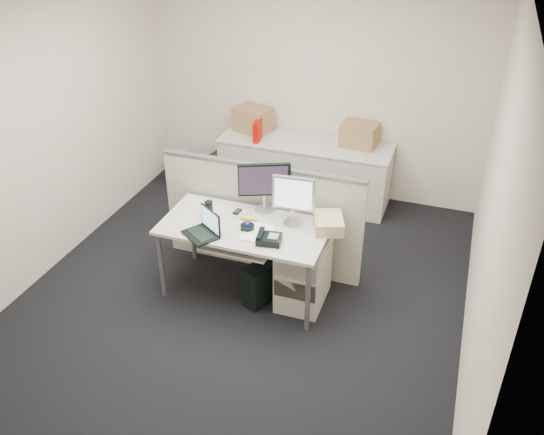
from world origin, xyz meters
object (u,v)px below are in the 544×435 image
at_px(desk, 244,232).
at_px(monitor_main, 264,187).
at_px(laptop, 199,225).
at_px(desk_phone, 269,239).

bearing_deg(desk, monitor_main, 76.69).
bearing_deg(laptop, desk_phone, 43.64).
xyz_separation_m(desk, monitor_main, (0.08, 0.32, 0.31)).
height_order(desk, desk_phone, desk_phone).
relative_size(monitor_main, desk_phone, 2.32).
relative_size(desk, laptop, 4.97).
distance_m(laptop, desk_phone, 0.61).
distance_m(desk, desk_phone, 0.36).
xyz_separation_m(laptop, desk_phone, (0.60, 0.10, -0.08)).
bearing_deg(monitor_main, laptop, -145.27).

